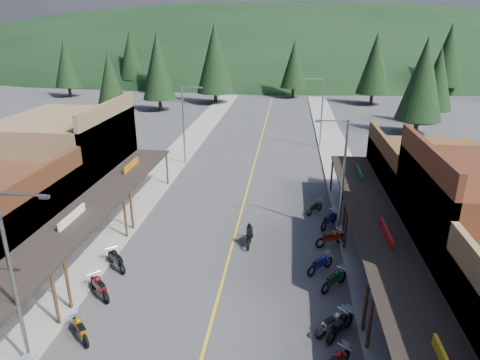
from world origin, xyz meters
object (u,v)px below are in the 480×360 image
(bike_west_7, at_px, (99,285))
(bike_east_7, at_px, (333,322))
(pine_10, at_px, (158,69))
(pine_0, at_px, (66,63))
(pedestrian_east_b, at_px, (344,190))
(bike_east_12, at_px, (315,206))
(bike_east_8, at_px, (334,279))
(shop_east_3, at_px, (429,186))
(pine_2, at_px, (215,58))
(pine_5, at_px, (448,55))
(bike_east_6, at_px, (341,324))
(streetlight_2, at_px, (341,172))
(bike_west_6, at_px, (80,328))
(bike_east_10, at_px, (331,237))
(streetlight_1, at_px, (185,122))
(pine_3, at_px, (294,64))
(pine_7, at_px, (131,55))
(pine_8, at_px, (110,82))
(bike_east_9, at_px, (320,263))
(streetlight_3, at_px, (321,110))
(pine_9, at_px, (437,79))
(pine_11, at_px, (423,79))
(shop_west_3, at_px, (69,160))
(streetlight_0, at_px, (15,276))
(bike_east_11, at_px, (329,218))
(pine_1, at_px, (158,57))
(bike_west_8, at_px, (116,258))

(bike_west_7, distance_m, bike_east_7, 12.13)
(bike_west_7, bearing_deg, pine_10, 57.58)
(pine_0, xyz_separation_m, pedestrian_east_b, (48.04, -48.08, -5.54))
(pedestrian_east_b, bearing_deg, bike_east_12, 43.53)
(bike_west_7, bearing_deg, bike_east_8, -35.62)
(shop_east_3, relative_size, pine_2, 0.78)
(pine_5, bearing_deg, bike_east_6, -110.51)
(streetlight_2, height_order, bike_west_6, streetlight_2)
(bike_east_10, bearing_deg, streetlight_2, 135.96)
(pedestrian_east_b, bearing_deg, streetlight_1, -32.73)
(pine_0, height_order, bike_west_6, pine_0)
(pine_3, bearing_deg, pine_7, 164.48)
(pine_5, relative_size, pine_8, 1.40)
(pine_10, height_order, pedestrian_east_b, pine_10)
(shop_east_3, xyz_separation_m, pine_8, (-35.75, 28.70, 3.44))
(bike_east_12, bearing_deg, bike_east_9, -53.09)
(pine_3, relative_size, pine_8, 1.10)
(streetlight_3, height_order, pine_9, pine_9)
(pine_11, relative_size, pedestrian_east_b, 7.78)
(pine_7, bearing_deg, streetlight_3, -49.74)
(bike_west_6, bearing_deg, shop_west_3, 74.32)
(pine_7, relative_size, bike_east_10, 5.67)
(shop_east_3, distance_m, bike_east_10, 9.21)
(pine_3, xyz_separation_m, bike_east_10, (2.40, -59.91, -5.85))
(pine_9, height_order, bike_east_7, pine_9)
(pine_3, height_order, bike_east_7, pine_3)
(pine_0, distance_m, pine_7, 16.14)
(pine_3, relative_size, bike_east_9, 5.28)
(streetlight_0, relative_size, pine_10, 0.69)
(bike_west_7, relative_size, bike_east_6, 1.05)
(bike_west_6, relative_size, bike_east_6, 0.93)
(bike_east_11, xyz_separation_m, bike_east_12, (-0.90, 2.31, -0.13))
(pine_9, bearing_deg, bike_east_9, -113.68)
(bike_west_6, height_order, bike_east_7, bike_east_7)
(bike_west_6, height_order, bike_west_7, bike_west_7)
(bike_west_6, xyz_separation_m, bike_west_7, (-0.50, 3.23, 0.07))
(pine_3, bearing_deg, shop_west_3, -108.01)
(bike_west_6, distance_m, bike_east_7, 11.67)
(pine_2, height_order, pine_11, pine_2)
(pine_1, relative_size, bike_east_10, 5.67)
(pine_7, distance_m, bike_east_6, 87.57)
(pine_9, bearing_deg, bike_west_8, -125.22)
(pine_10, bearing_deg, bike_east_9, -63.49)
(bike_east_12, bearing_deg, shop_east_3, 38.08)
(streetlight_3, xyz_separation_m, bike_east_10, (-0.55, -23.91, -3.83))
(pine_9, bearing_deg, streetlight_3, -138.66)
(shop_west_3, height_order, pine_9, pine_9)
(streetlight_1, distance_m, streetlight_2, 19.73)
(streetlight_2, relative_size, bike_east_12, 4.20)
(bike_west_6, relative_size, bike_east_11, 0.88)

